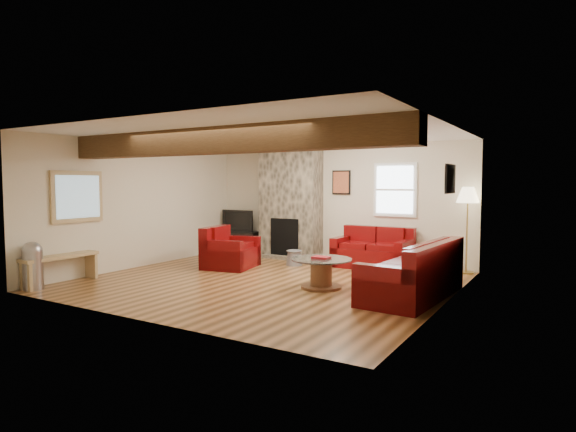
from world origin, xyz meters
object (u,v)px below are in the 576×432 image
loveseat (373,248)px  television (240,220)px  sofa_three (412,269)px  coffee_table (321,273)px  tv_cabinet (240,242)px  floor_lamp (468,200)px  armchair_red (231,247)px

loveseat → television: bearing=175.8°
sofa_three → television: television is taller
coffee_table → tv_cabinet: size_ratio=0.93×
tv_cabinet → floor_lamp: (5.25, 0.02, 1.11)m
loveseat → tv_cabinet: bearing=175.8°
loveseat → television: television is taller
armchair_red → loveseat: bearing=-70.2°
loveseat → tv_cabinet: 3.54m
floor_lamp → loveseat: bearing=-169.5°
floor_lamp → coffee_table: bearing=-124.6°
armchair_red → tv_cabinet: size_ratio=0.95×
sofa_three → tv_cabinet: (-4.93, 2.36, -0.15)m
armchair_red → floor_lamp: bearing=-78.1°
television → floor_lamp: 5.28m
sofa_three → loveseat: (-1.41, 2.06, -0.02)m
loveseat → floor_lamp: size_ratio=0.93×
loveseat → armchair_red: armchair_red is taller
coffee_table → sofa_three: bearing=6.3°
sofa_three → floor_lamp: 2.58m
coffee_table → television: (-3.50, 2.51, 0.54)m
coffee_table → loveseat: bearing=89.5°
armchair_red → floor_lamp: (4.15, 1.79, 0.97)m
sofa_three → tv_cabinet: 5.47m
television → tv_cabinet: bearing=0.0°
floor_lamp → sofa_three: bearing=-97.7°
armchair_red → floor_lamp: 4.63m
tv_cabinet → coffee_table: bearing=-35.7°
coffee_table → television: television is taller
television → floor_lamp: floor_lamp is taller
television → floor_lamp: (5.25, 0.02, 0.60)m
television → loveseat: bearing=-4.9°
loveseat → floor_lamp: bearing=11.1°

